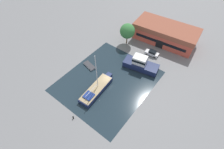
# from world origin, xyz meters

# --- Properties ---
(ground_plane) EXTENTS (440.00, 440.00, 0.00)m
(ground_plane) POSITION_xyz_m (0.00, 0.00, 0.00)
(ground_plane) COLOR slate
(water_canal) EXTENTS (22.59, 26.04, 0.01)m
(water_canal) POSITION_xyz_m (0.00, 0.00, 0.00)
(water_canal) COLOR #1E2D38
(water_canal) RESTS_ON ground
(warehouse_building) EXTENTS (21.63, 11.59, 5.75)m
(warehouse_building) POSITION_xyz_m (3.87, 26.36, 2.91)
(warehouse_building) COLOR #C64C3D
(warehouse_building) RESTS_ON ground
(quay_tree_near_building) EXTENTS (4.92, 4.92, 7.41)m
(quay_tree_near_building) POSITION_xyz_m (-5.46, 17.01, 4.94)
(quay_tree_near_building) COLOR brown
(quay_tree_near_building) RESTS_ON ground
(parked_car) EXTENTS (4.50, 2.18, 1.74)m
(parked_car) POSITION_xyz_m (4.33, 17.10, 0.86)
(parked_car) COLOR silver
(parked_car) RESTS_ON ground
(sailboat_moored) EXTENTS (4.08, 12.22, 12.26)m
(sailboat_moored) POSITION_xyz_m (-0.19, -4.48, 0.75)
(sailboat_moored) COLOR #19234C
(sailboat_moored) RESTS_ON water_canal
(motor_cruiser) EXTENTS (10.92, 5.96, 4.23)m
(motor_cruiser) POSITION_xyz_m (4.40, 9.97, 1.54)
(motor_cruiser) COLOR #19234C
(motor_cruiser) RESTS_ON water_canal
(small_dinghy) EXTENTS (4.47, 2.52, 0.50)m
(small_dinghy) POSITION_xyz_m (-7.96, 1.06, 0.26)
(small_dinghy) COLOR silver
(small_dinghy) RESTS_ON water_canal
(mooring_bollard) EXTENTS (0.35, 0.35, 0.84)m
(mooring_bollard) POSITION_xyz_m (0.77, -13.93, 0.44)
(mooring_bollard) COLOR black
(mooring_bollard) RESTS_ON ground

